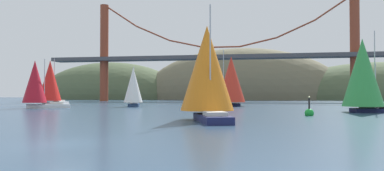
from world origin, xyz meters
TOP-DOWN VIEW (x-y plane):
  - ground_plane at (0.00, 0.00)m, footprint 360.00×360.00m
  - headland_left at (-55.00, 135.00)m, footprint 69.35×44.00m
  - headland_center at (5.00, 135.00)m, footprint 88.92×44.00m
  - headland_right at (60.00, 135.00)m, footprint 85.99×44.00m
  - suspension_bridge at (0.00, 95.00)m, footprint 116.56×6.00m
  - sailboat_crimson_sail at (-28.62, 39.74)m, footprint 8.54×6.94m
  - sailboat_teal_sail at (30.34, 50.08)m, footprint 8.06×6.33m
  - sailboat_red_spinnaker at (-33.59, 52.22)m, footprint 4.81×8.33m
  - sailboat_scarlet_sail at (5.36, 55.73)m, footprint 10.34×8.76m
  - sailboat_orange_sail at (5.38, 17.98)m, footprint 6.93×9.94m
  - sailboat_white_mainsail at (-13.81, 49.77)m, footprint 4.62×7.57m
  - sailboat_green_sail at (25.56, 36.03)m, footprint 10.01×6.58m
  - channel_buoy at (16.69, 26.74)m, footprint 1.10×1.10m

SIDE VIEW (x-z plane):
  - ground_plane at x=0.00m, z-range 0.00..0.00m
  - headland_left at x=-55.00m, z-range -16.79..16.79m
  - headland_center at x=5.00m, z-range -22.07..22.07m
  - headland_right at x=60.00m, z-range -15.20..15.20m
  - channel_buoy at x=16.69m, z-range -0.95..1.69m
  - sailboat_white_mainsail at x=-13.81m, z-range 0.04..8.16m
  - sailboat_teal_sail at x=30.34m, z-range 0.19..8.29m
  - sailboat_crimson_sail at x=-28.62m, z-range -0.05..8.94m
  - sailboat_orange_sail at x=5.38m, z-range -0.65..10.83m
  - sailboat_red_spinnaker at x=-33.59m, z-range -0.05..10.36m
  - sailboat_scarlet_sail at x=5.36m, z-range -0.46..11.29m
  - sailboat_green_sail at x=25.56m, z-range -0.35..11.37m
  - suspension_bridge at x=0.00m, z-range -1.34..31.79m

